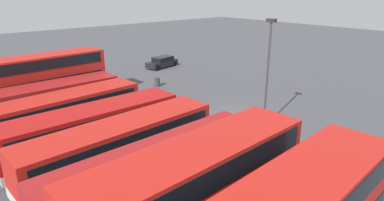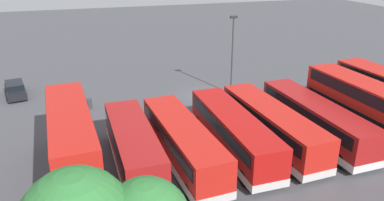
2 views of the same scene
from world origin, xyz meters
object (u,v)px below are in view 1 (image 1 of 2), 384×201
at_px(car_hatchback_silver, 162,62).
at_px(lamp_post_tall, 268,67).
at_px(bus_single_deck_sixth, 64,113).
at_px(bus_single_deck_third, 160,172).
at_px(bus_single_deck_fifth, 94,128).
at_px(bus_single_deck_seventh, 54,100).
at_px(bus_double_decker_far_end, 40,80).
at_px(bus_double_decker_second, 198,196).
at_px(waste_bin_yellow, 157,82).
at_px(bus_single_deck_fourth, 122,145).

height_order(car_hatchback_silver, lamp_post_tall, lamp_post_tall).
relative_size(bus_single_deck_sixth, lamp_post_tall, 1.41).
bearing_deg(bus_single_deck_third, bus_single_deck_fifth, 1.17).
height_order(bus_single_deck_seventh, bus_double_decker_far_end, bus_double_decker_far_end).
bearing_deg(bus_double_decker_far_end, bus_single_deck_fifth, 178.44).
bearing_deg(bus_double_decker_far_end, bus_double_decker_second, 177.77).
xyz_separation_m(bus_single_deck_seventh, bus_double_decker_far_end, (3.89, -0.24, 0.83)).
bearing_deg(car_hatchback_silver, bus_single_deck_seventh, 118.57).
bearing_deg(bus_single_deck_third, lamp_post_tall, -78.03).
relative_size(bus_single_deck_fifth, bus_double_decker_far_end, 1.00).
bearing_deg(bus_single_deck_fifth, bus_double_decker_far_end, -1.56).
bearing_deg(lamp_post_tall, bus_single_deck_seventh, 43.03).
relative_size(bus_single_deck_sixth, waste_bin_yellow, 11.98).
height_order(bus_single_deck_third, car_hatchback_silver, bus_single_deck_third).
bearing_deg(bus_double_decker_far_end, bus_single_deck_fourth, 179.56).
height_order(bus_single_deck_fifth, bus_double_decker_far_end, bus_double_decker_far_end).
relative_size(bus_single_deck_third, car_hatchback_silver, 2.55).
height_order(bus_single_deck_fourth, car_hatchback_silver, bus_single_deck_fourth).
distance_m(bus_single_deck_fifth, bus_single_deck_sixth, 4.00).
relative_size(bus_double_decker_second, car_hatchback_silver, 2.22).
distance_m(bus_double_decker_second, bus_single_deck_third, 3.68).
bearing_deg(bus_single_deck_fifth, bus_single_deck_sixth, 5.84).
bearing_deg(lamp_post_tall, bus_single_deck_sixth, 53.45).
bearing_deg(car_hatchback_silver, lamp_post_tall, 164.31).
bearing_deg(bus_double_decker_far_end, bus_single_deck_seventh, 176.54).
distance_m(bus_double_decker_far_end, lamp_post_tall, 19.50).
xyz_separation_m(bus_single_deck_seventh, lamp_post_tall, (-12.05, -11.24, 3.10)).
bearing_deg(lamp_post_tall, bus_single_deck_fourth, 82.56).
distance_m(bus_single_deck_fourth, lamp_post_tall, 11.64).
bearing_deg(bus_single_deck_fifth, bus_single_deck_fourth, -176.58).
bearing_deg(bus_single_deck_sixth, car_hatchback_silver, -54.29).
xyz_separation_m(bus_single_deck_third, bus_single_deck_sixth, (11.06, 0.55, -0.00)).
distance_m(bus_single_deck_fourth, waste_bin_yellow, 17.36).
height_order(bus_double_decker_second, waste_bin_yellow, bus_double_decker_second).
height_order(bus_single_deck_third, lamp_post_tall, lamp_post_tall).
xyz_separation_m(bus_single_deck_third, lamp_post_tall, (2.37, -11.17, 3.10)).
distance_m(bus_single_deck_fourth, car_hatchback_silver, 26.36).
distance_m(bus_single_deck_third, bus_single_deck_fifth, 7.08).
xyz_separation_m(bus_double_decker_second, car_hatchback_silver, (27.34, -17.88, -1.75)).
bearing_deg(lamp_post_tall, waste_bin_yellow, -1.26).
relative_size(car_hatchback_silver, lamp_post_tall, 0.58).
xyz_separation_m(bus_single_deck_fifth, waste_bin_yellow, (9.75, -11.63, -1.15)).
bearing_deg(waste_bin_yellow, bus_single_deck_fifth, 129.97).
relative_size(bus_single_deck_fourth, bus_single_deck_fifth, 1.02).
distance_m(bus_single_deck_fifth, bus_single_deck_seventh, 7.33).
height_order(bus_double_decker_second, bus_single_deck_fourth, bus_double_decker_second).
xyz_separation_m(bus_single_deck_fifth, lamp_post_tall, (-4.71, -11.32, 3.10)).
xyz_separation_m(lamp_post_tall, waste_bin_yellow, (14.46, -0.32, -4.25)).
distance_m(bus_single_deck_fourth, bus_single_deck_fifth, 3.27).
xyz_separation_m(bus_double_decker_second, bus_single_deck_seventh, (17.93, -0.62, -0.83)).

